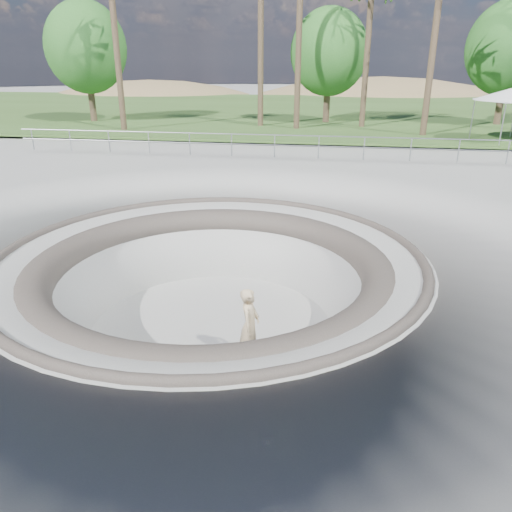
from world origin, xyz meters
The scene contains 10 objects.
ground centered at (0.00, 0.00, 0.00)m, with size 180.00×180.00×0.00m, color #9C9D98.
skate_bowl centered at (0.00, 0.00, -1.83)m, with size 14.00×14.00×4.10m.
grass_strip centered at (0.00, 34.00, 0.22)m, with size 180.00×36.00×0.12m.
distant_hills centered at (3.78, 57.17, -7.02)m, with size 103.20×45.00×28.60m.
safety_railing centered at (0.00, 12.00, 0.69)m, with size 25.00×0.06×1.03m.
skateboard centered at (1.22, -1.47, -1.84)m, with size 0.75×0.47×0.08m.
skater centered at (1.22, -1.47, -0.97)m, with size 0.62×0.41×1.70m, color tan.
bushy_tree_left centered at (-14.26, 23.10, 5.06)m, with size 5.46×4.97×7.88m.
bushy_tree_mid centered at (1.89, 25.10, 4.75)m, with size 5.13×4.66×7.39m.
bushy_tree_right centered at (13.23, 25.71, 4.98)m, with size 5.38×4.89×7.76m.
Camera 1 is at (2.89, -10.76, 4.39)m, focal length 35.00 mm.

